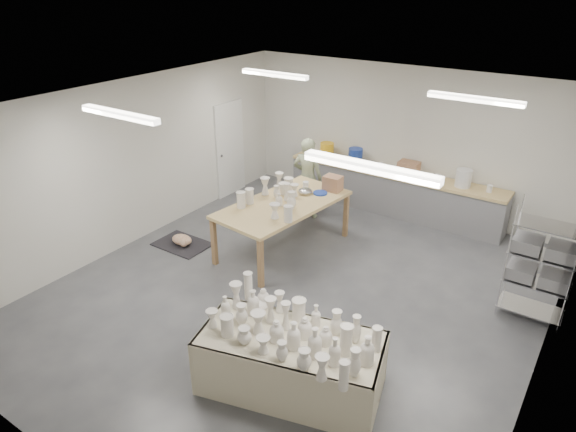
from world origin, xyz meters
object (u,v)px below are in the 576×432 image
Objects in this scene: drying_table at (291,359)px; red_stool at (314,200)px; work_table at (286,201)px; potter at (307,178)px.

drying_table reaches higher than red_stool.
work_table is (-2.04, 2.90, 0.49)m from drying_table.
drying_table is 1.40× the size of potter.
drying_table is at bearing -47.96° from work_table.
potter is 4.79× the size of red_stool.
red_stool is at bearing 103.52° from drying_table.
potter is at bearing -90.00° from red_stool.
drying_table is 4.95m from potter.
potter reaches higher than drying_table.
red_stool is (0.00, 0.27, -0.59)m from potter.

